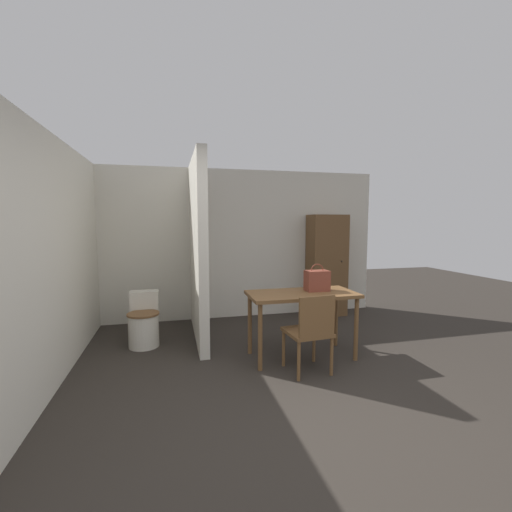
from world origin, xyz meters
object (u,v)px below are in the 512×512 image
Objects in this scene: dining_table at (302,300)px; handbag at (317,280)px; toilet at (144,323)px; wooden_chair at (310,330)px; wooden_cabinet at (327,265)px.

dining_table is 3.88× the size of handbag.
dining_table is at bearing -24.94° from toilet.
wooden_chair is 0.50× the size of wooden_cabinet.
wooden_cabinet is (1.13, 1.70, 0.18)m from dining_table.
wooden_chair is (-0.08, -0.45, -0.21)m from dining_table.
wooden_chair is 2.24m from toilet.
handbag reaches higher than toilet.
toilet is at bearing 158.73° from handbag.
toilet is (-1.80, 1.33, -0.19)m from wooden_chair.
dining_table is at bearing 74.84° from wooden_chair.
wooden_chair is at bearing -36.40° from toilet.
wooden_cabinet reaches higher than handbag.
handbag is at bearing -119.13° from wooden_cabinet.
handbag is (2.09, -0.81, 0.62)m from toilet.
handbag is at bearing 54.94° from wooden_chair.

